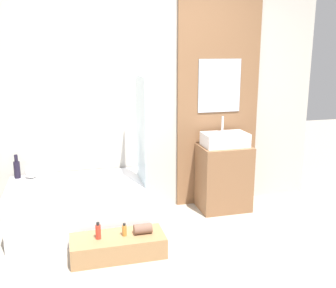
{
  "coord_description": "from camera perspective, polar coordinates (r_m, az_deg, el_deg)",
  "views": [
    {
      "loc": [
        -0.75,
        -2.63,
        1.79
      ],
      "look_at": [
        0.12,
        0.69,
        0.95
      ],
      "focal_mm": 42.0,
      "sensor_mm": 36.0,
      "label": 1
    }
  ],
  "objects": [
    {
      "name": "ground_plane",
      "position": [
        3.27,
        1.19,
        -19.55
      ],
      "size": [
        12.0,
        12.0,
        0.0
      ],
      "primitive_type": "plane",
      "color": "#A39989"
    },
    {
      "name": "wall_tiled_back",
      "position": [
        4.3,
        -4.52,
        7.11
      ],
      "size": [
        4.2,
        0.06,
        2.6
      ],
      "primitive_type": "cube",
      "color": "#B7B2A8",
      "rests_on": "ground_plane"
    },
    {
      "name": "wall_wood_accent",
      "position": [
        4.51,
        7.35,
        7.39
      ],
      "size": [
        0.96,
        0.04,
        2.6
      ],
      "color": "brown",
      "rests_on": "ground_plane"
    },
    {
      "name": "bathtub",
      "position": [
        4.08,
        -12.91,
        -8.78
      ],
      "size": [
        1.32,
        0.75,
        0.5
      ],
      "color": "white",
      "rests_on": "ground_plane"
    },
    {
      "name": "glass_shower_screen",
      "position": [
        3.8,
        -3.93,
        1.99
      ],
      "size": [
        0.01,
        0.46,
        1.04
      ],
      "primitive_type": "cube",
      "color": "silver",
      "rests_on": "bathtub"
    },
    {
      "name": "wooden_step_bench",
      "position": [
        3.61,
        -7.29,
        -14.46
      ],
      "size": [
        0.83,
        0.35,
        0.18
      ],
      "primitive_type": "cube",
      "color": "#997047",
      "rests_on": "ground_plane"
    },
    {
      "name": "vanity_cabinet",
      "position": [
        4.5,
        8.07,
        -4.85
      ],
      "size": [
        0.56,
        0.42,
        0.74
      ],
      "primitive_type": "cube",
      "color": "brown",
      "rests_on": "ground_plane"
    },
    {
      "name": "sink",
      "position": [
        4.38,
        8.27,
        0.66
      ],
      "size": [
        0.49,
        0.31,
        0.32
      ],
      "color": "white",
      "rests_on": "vanity_cabinet"
    },
    {
      "name": "vase_tall_dark",
      "position": [
        4.28,
        -21.07,
        -3.35
      ],
      "size": [
        0.06,
        0.06,
        0.25
      ],
      "color": "black",
      "rests_on": "bathtub"
    },
    {
      "name": "vase_round_light",
      "position": [
        4.24,
        -19.25,
        -3.81
      ],
      "size": [
        0.13,
        0.13,
        0.13
      ],
      "primitive_type": "sphere",
      "color": "silver",
      "rests_on": "bathtub"
    },
    {
      "name": "bottle_soap_primary",
      "position": [
        3.53,
        -10.1,
        -12.37
      ],
      "size": [
        0.05,
        0.05,
        0.15
      ],
      "color": "red",
      "rests_on": "wooden_step_bench"
    },
    {
      "name": "bottle_soap_secondary",
      "position": [
        3.55,
        -6.35,
        -12.31
      ],
      "size": [
        0.04,
        0.04,
        0.12
      ],
      "color": "#B2752D",
      "rests_on": "wooden_step_bench"
    },
    {
      "name": "towel_roll",
      "position": [
        3.58,
        -3.67,
        -12.17
      ],
      "size": [
        0.16,
        0.09,
        0.09
      ],
      "primitive_type": "cylinder",
      "rotation": [
        0.0,
        1.57,
        0.0
      ],
      "color": "brown",
      "rests_on": "wooden_step_bench"
    }
  ]
}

